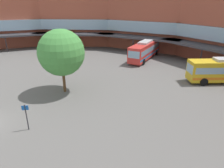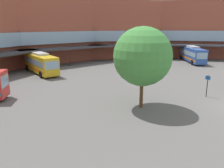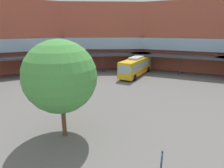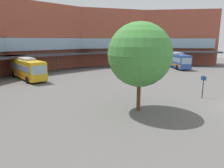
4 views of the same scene
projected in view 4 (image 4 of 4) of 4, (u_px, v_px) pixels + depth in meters
name	position (u px, v px, depth m)	size (l,w,h in m)	color
station_building	(23.00, 37.00, 26.34)	(88.18, 46.62, 14.16)	#9E4C38
bus_2	(27.00, 68.00, 34.95)	(7.88, 10.70, 3.62)	gold
bus_3	(176.00, 60.00, 49.67)	(11.82, 6.83, 3.64)	#2D519E
plaza_tree	(140.00, 55.00, 18.60)	(5.80, 5.80, 8.13)	brown
stop_sign_post	(203.00, 85.00, 23.43)	(0.30, 0.56, 2.59)	#2D2D33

